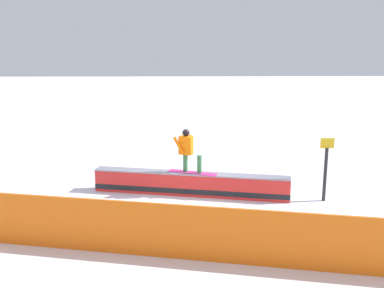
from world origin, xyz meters
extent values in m
plane|color=white|center=(0.00, 0.00, 0.00)|extent=(120.00, 120.00, 0.00)
cube|color=red|center=(0.00, 0.00, 0.34)|extent=(6.01, 1.65, 0.68)
cube|color=black|center=(0.00, 0.00, 0.17)|extent=(6.02, 1.66, 0.16)
cube|color=gray|center=(0.00, 0.00, 0.70)|extent=(6.02, 1.71, 0.04)
cube|color=#C92A81|center=(-0.07, 0.02, 0.72)|extent=(1.55, 0.87, 0.01)
cylinder|color=#347747|center=(0.14, -0.07, 1.01)|extent=(0.18, 0.18, 0.56)
cylinder|color=#347747|center=(-0.28, 0.10, 1.01)|extent=(0.18, 0.18, 0.56)
cube|color=orange|center=(0.12, -0.07, 1.57)|extent=(0.46, 0.38, 0.56)
sphere|color=black|center=(0.12, -0.07, 1.96)|extent=(0.22, 0.22, 0.22)
cylinder|color=orange|center=(0.35, 0.02, 1.60)|extent=(0.36, 0.22, 0.52)
cylinder|color=orange|center=(-0.03, -0.18, 1.60)|extent=(0.17, 0.14, 0.56)
cube|color=orange|center=(0.00, 4.24, 0.61)|extent=(10.85, 2.36, 1.23)
cylinder|color=#262628|center=(-3.98, 0.62, 0.80)|extent=(0.10, 0.10, 1.61)
cube|color=yellow|center=(-3.98, 0.62, 1.76)|extent=(0.40, 0.04, 0.30)
camera|label=1|loc=(0.26, 12.76, 4.42)|focal=40.44mm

